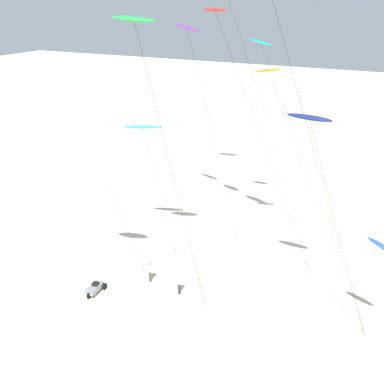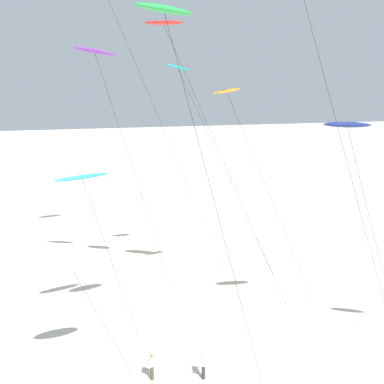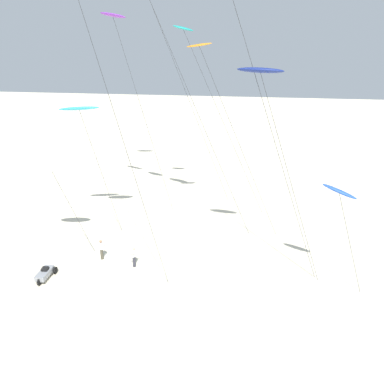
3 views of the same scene
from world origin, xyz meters
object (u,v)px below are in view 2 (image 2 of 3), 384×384
object	(u,v)px
kite_teal	(180,72)
kite_navy	(348,126)
kite_green	(165,12)
kite_cyan	(82,178)
kite_flyer_nearest	(152,366)
kite_flyer_middle	(204,365)
kite_purple	(96,54)
kite_orange	(230,98)
kite_red	(166,27)
kite_white	(71,266)

from	to	relation	value
kite_teal	kite_navy	size ratio (longest dim) A/B	1.23
kite_green	kite_cyan	distance (m)	11.97
kite_flyer_nearest	kite_flyer_middle	xyz separation A→B (m)	(2.92, -0.56, 0.00)
kite_purple	kite_flyer_nearest	distance (m)	20.63
kite_cyan	kite_teal	bearing A→B (deg)	43.55
kite_green	kite_orange	size ratio (longest dim) A/B	1.25
kite_red	kite_navy	bearing A→B (deg)	-34.89
kite_teal	kite_orange	distance (m)	5.63
kite_red	kite_purple	world-z (taller)	kite_red
kite_green	kite_teal	bearing A→B (deg)	76.26
kite_white	kite_teal	bearing A→B (deg)	53.11
kite_green	kite_flyer_middle	world-z (taller)	kite_green
kite_teal	kite_cyan	world-z (taller)	kite_teal
kite_red	kite_flyer_middle	world-z (taller)	kite_red
kite_teal	kite_purple	xyz separation A→B (m)	(-6.25, -1.57, 1.22)
kite_flyer_middle	kite_purple	bearing A→B (deg)	113.97
kite_purple	kite_cyan	bearing A→B (deg)	-103.07
kite_purple	kite_flyer_middle	distance (m)	21.42
kite_orange	kite_flyer_nearest	xyz separation A→B (m)	(-6.62, -7.43, -14.68)
kite_purple	kite_flyer_nearest	bearing A→B (deg)	-79.04
kite_white	kite_green	bearing A→B (deg)	-31.85
kite_orange	kite_flyer_middle	bearing A→B (deg)	-114.82
kite_red	kite_teal	distance (m)	6.18
kite_white	kite_flyer_middle	distance (m)	9.51
kite_cyan	kite_purple	bearing A→B (deg)	76.93
kite_teal	kite_green	bearing A→B (deg)	-103.74
kite_teal	kite_cyan	size ratio (longest dim) A/B	1.58
kite_red	kite_white	world-z (taller)	kite_red
kite_orange	kite_white	world-z (taller)	kite_orange
kite_cyan	kite_orange	world-z (taller)	kite_orange
kite_green	kite_navy	size ratio (longest dim) A/B	1.39
kite_white	kite_flyer_nearest	bearing A→B (deg)	-14.73
kite_white	kite_navy	xyz separation A→B (m)	(15.72, -0.54, 7.29)
kite_red	kite_navy	world-z (taller)	kite_red
kite_white	kite_navy	world-z (taller)	kite_navy
kite_red	kite_flyer_middle	size ratio (longest dim) A/B	12.24
kite_green	kite_purple	distance (m)	12.97
kite_red	kite_white	bearing A→B (deg)	-137.03
kite_green	kite_navy	world-z (taller)	kite_green
kite_flyer_nearest	kite_green	bearing A→B (deg)	-69.66
kite_green	kite_white	xyz separation A→B (m)	(-4.89, 3.04, -12.85)
kite_cyan	kite_purple	distance (m)	9.37
kite_green	kite_navy	bearing A→B (deg)	12.98
kite_navy	kite_flyer_middle	distance (m)	15.99
kite_red	kite_purple	bearing A→B (deg)	140.12
kite_navy	kite_flyer_nearest	xyz separation A→B (m)	(-11.56, -0.56, -13.41)
kite_green	kite_navy	xyz separation A→B (m)	(10.84, 2.50, -5.55)
kite_purple	kite_teal	bearing A→B (deg)	14.14
kite_red	kite_purple	distance (m)	5.82
kite_purple	kite_orange	distance (m)	9.69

